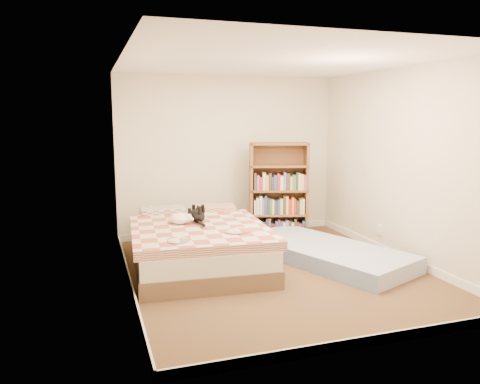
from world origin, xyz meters
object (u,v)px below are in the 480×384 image
object	(u,v)px
bookshelf	(278,203)
floor_mattress	(325,253)
white_dog	(181,219)
bed	(197,243)
black_cat	(196,215)

from	to	relation	value
bookshelf	floor_mattress	bearing A→B (deg)	-67.98
bookshelf	white_dog	bearing A→B (deg)	-136.25
bed	white_dog	world-z (taller)	white_dog
floor_mattress	black_cat	bearing A→B (deg)	139.20
bed	floor_mattress	distance (m)	1.68
floor_mattress	white_dog	size ratio (longest dim) A/B	7.31
black_cat	bed	bearing A→B (deg)	-77.69
bookshelf	black_cat	size ratio (longest dim) A/B	2.02
bed	white_dog	bearing A→B (deg)	177.18
bed	white_dog	xyz separation A→B (m)	(-0.20, 0.02, 0.33)
white_dog	bookshelf	bearing A→B (deg)	18.42
bed	black_cat	world-z (taller)	black_cat
white_dog	black_cat	bearing A→B (deg)	20.04
bookshelf	black_cat	bearing A→B (deg)	-136.52
bed	white_dog	distance (m)	0.39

